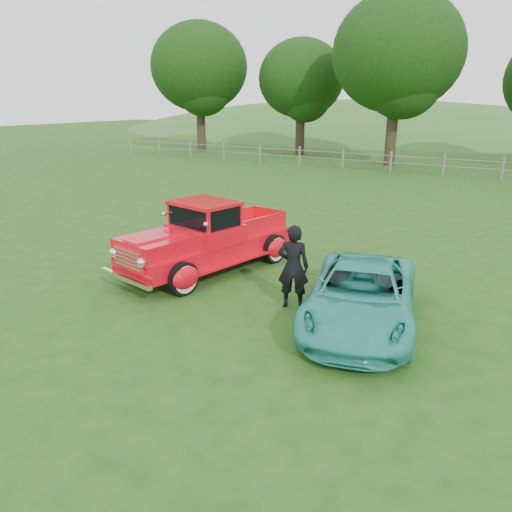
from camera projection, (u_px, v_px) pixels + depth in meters
The scene contains 9 objects.
ground at pixel (209, 313), 10.13m from camera, with size 140.00×140.00×0.00m, color #1D4B14.
distant_hills at pixel (469, 172), 61.91m from camera, with size 116.00×60.00×18.00m.
fence_line at pixel (444, 165), 27.85m from camera, with size 48.00×0.12×1.20m.
tree_far_west at pixel (199, 67), 39.26m from camera, with size 7.60×7.60×9.93m.
tree_mid_west at pixel (301, 79), 37.19m from camera, with size 6.40×6.40×8.46m.
tree_near_west at pixel (398, 53), 30.40m from camera, with size 8.00×8.00×10.42m.
red_pickup at pixel (207, 240), 12.45m from camera, with size 2.91×5.22×1.78m.
teal_sedan at pixel (361, 295), 9.47m from camera, with size 1.96×4.25×1.18m, color teal.
man at pixel (293, 267), 10.19m from camera, with size 0.64×0.42×1.76m, color black.
Camera 1 is at (5.67, -7.45, 4.17)m, focal length 35.00 mm.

